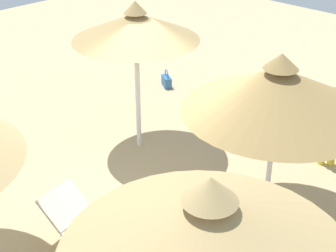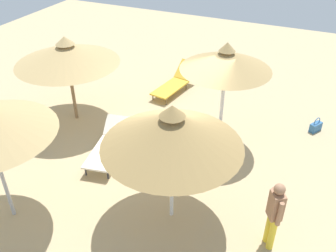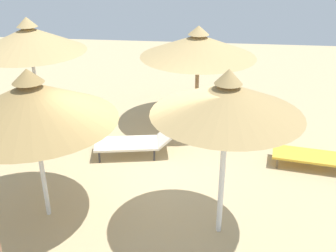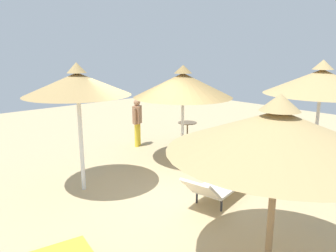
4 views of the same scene
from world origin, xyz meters
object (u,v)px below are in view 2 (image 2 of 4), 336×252
object	(u,v)px
parasol_umbrella_near_right	(172,131)
person_standing_far_right	(274,212)
lounge_chair_far_left	(175,82)
lounge_chair_front	(109,145)
parasol_umbrella_back	(67,54)
parasol_umbrella_edge	(226,60)
handbag	(316,127)

from	to	relation	value
parasol_umbrella_near_right	person_standing_far_right	xyz separation A→B (m)	(-0.06, 2.03, -1.28)
parasol_umbrella_near_right	person_standing_far_right	world-z (taller)	parasol_umbrella_near_right
person_standing_far_right	lounge_chair_far_left	bearing A→B (deg)	-141.08
lounge_chair_front	parasol_umbrella_back	bearing A→B (deg)	-122.20
parasol_umbrella_edge	person_standing_far_right	bearing A→B (deg)	33.12
parasol_umbrella_near_right	lounge_chair_far_left	world-z (taller)	parasol_umbrella_near_right
parasol_umbrella_edge	lounge_chair_far_left	distance (m)	3.76
person_standing_far_right	parasol_umbrella_edge	bearing A→B (deg)	-146.88
parasol_umbrella_back	lounge_chair_front	world-z (taller)	parasol_umbrella_back
parasol_umbrella_back	parasol_umbrella_near_right	bearing A→B (deg)	60.00
parasol_umbrella_back	lounge_chair_far_left	world-z (taller)	parasol_umbrella_back
parasol_umbrella_near_right	handbag	size ratio (longest dim) A/B	6.12
lounge_chair_front	handbag	world-z (taller)	lounge_chair_front
parasol_umbrella_edge	parasol_umbrella_near_right	xyz separation A→B (m)	(3.01, -0.11, -0.22)
lounge_chair_far_left	handbag	bearing A→B (deg)	82.26
parasol_umbrella_near_right	lounge_chair_front	size ratio (longest dim) A/B	1.38
person_standing_far_right	handbag	bearing A→B (deg)	174.37
lounge_chair_front	handbag	bearing A→B (deg)	125.37
lounge_chair_front	parasol_umbrella_near_right	bearing A→B (deg)	61.91
lounge_chair_far_left	handbag	xyz separation A→B (m)	(0.63, 4.62, -0.19)
parasol_umbrella_edge	person_standing_far_right	world-z (taller)	parasol_umbrella_edge
parasol_umbrella_near_right	lounge_chair_front	world-z (taller)	parasol_umbrella_near_right
parasol_umbrella_near_right	parasol_umbrella_back	distance (m)	4.83
parasol_umbrella_edge	handbag	xyz separation A→B (m)	(-1.59, 2.37, -2.23)
lounge_chair_front	handbag	size ratio (longest dim) A/B	4.44
handbag	person_standing_far_right	bearing A→B (deg)	-5.63
parasol_umbrella_edge	person_standing_far_right	xyz separation A→B (m)	(2.95, 1.92, -1.50)
person_standing_far_right	handbag	xyz separation A→B (m)	(-4.54, 0.45, -0.73)
lounge_chair_far_left	person_standing_far_right	bearing A→B (deg)	38.92
parasol_umbrella_edge	handbag	bearing A→B (deg)	123.85
parasol_umbrella_edge	parasol_umbrella_back	xyz separation A→B (m)	(0.59, -4.29, -0.32)
handbag	parasol_umbrella_edge	bearing A→B (deg)	-56.15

